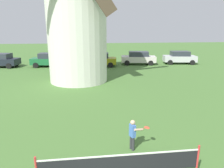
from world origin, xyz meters
TOP-DOWN VIEW (x-y plane):
  - windmill at (-1.45, 14.32)m, footprint 7.76×5.46m
  - tennis_net at (0.08, 1.86)m, footprint 4.55×0.06m
  - player_far at (0.81, 3.59)m, footprint 0.77×0.38m
  - parked_car_black at (-10.47, 21.74)m, footprint 4.15×2.39m
  - parked_car_green at (-4.97, 21.45)m, footprint 4.27×2.14m
  - parked_car_mustard at (0.59, 20.94)m, footprint 4.21×2.21m
  - parked_car_cream at (5.53, 21.79)m, footprint 4.36×2.40m
  - parked_car_silver at (10.72, 21.56)m, footprint 4.12×2.36m

SIDE VIEW (x-z plane):
  - player_far at x=0.81m, z-range 0.08..1.24m
  - tennis_net at x=0.08m, z-range 0.13..1.23m
  - parked_car_silver at x=10.72m, z-range 0.03..1.59m
  - parked_car_black at x=-10.47m, z-range 0.03..1.59m
  - parked_car_mustard at x=0.59m, z-range 0.03..1.59m
  - parked_car_cream at x=5.53m, z-range 0.03..1.59m
  - parked_car_green at x=-4.97m, z-range 0.03..1.59m
  - windmill at x=-1.45m, z-range -0.07..12.70m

